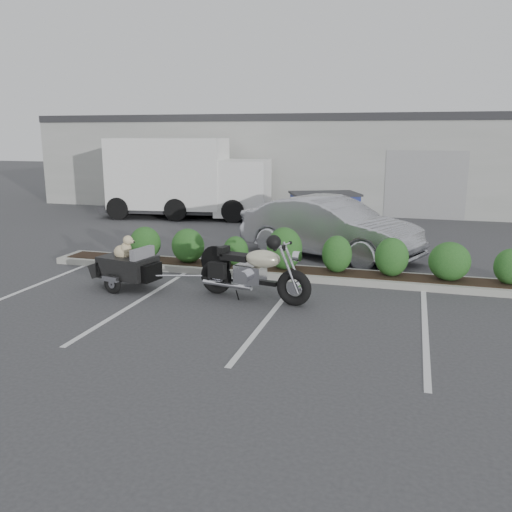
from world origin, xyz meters
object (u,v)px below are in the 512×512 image
(pet_trailer, at_px, (127,266))
(dumpster, at_px, (324,214))
(motorcycle, at_px, (253,272))
(delivery_truck, at_px, (187,180))
(sedan, at_px, (330,228))

(pet_trailer, distance_m, dumpster, 7.87)
(pet_trailer, xyz_separation_m, dumpster, (3.02, 7.26, 0.21))
(motorcycle, distance_m, delivery_truck, 11.17)
(pet_trailer, height_order, sedan, sedan)
(motorcycle, xyz_separation_m, sedan, (0.88, 4.19, 0.23))
(pet_trailer, xyz_separation_m, sedan, (3.66, 4.16, 0.30))
(sedan, height_order, delivery_truck, delivery_truck)
(motorcycle, height_order, dumpster, motorcycle)
(pet_trailer, bearing_deg, delivery_truck, 117.18)
(sedan, xyz_separation_m, delivery_truck, (-6.40, 5.48, 0.66))
(dumpster, bearing_deg, delivery_truck, 134.31)
(pet_trailer, height_order, dumpster, dumpster)
(pet_trailer, distance_m, sedan, 5.55)
(pet_trailer, relative_size, dumpster, 0.80)
(motorcycle, height_order, sedan, sedan)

